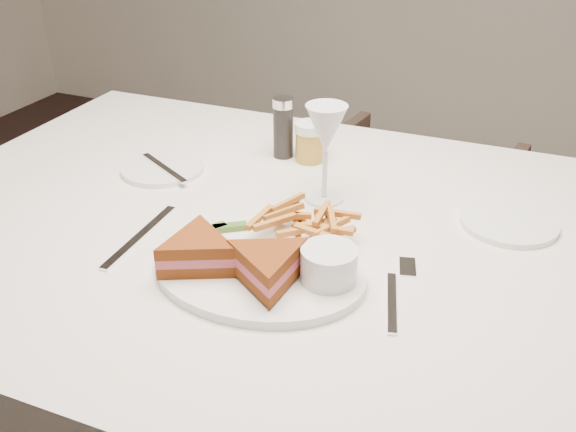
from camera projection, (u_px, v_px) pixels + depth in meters
The scene contains 3 objects.
table at pixel (298, 395), 1.24m from camera, with size 1.42×0.95×0.75m, color silver.
chair_far at pixel (402, 223), 1.98m from camera, with size 0.57×0.54×0.59m, color #4D392F.
table_setting at pixel (283, 220), 1.00m from camera, with size 0.80×0.58×0.18m.
Camera 1 is at (0.33, -0.46, 1.29)m, focal length 40.00 mm.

